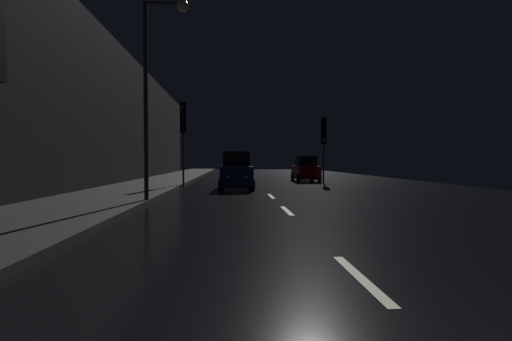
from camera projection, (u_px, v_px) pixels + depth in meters
The scene contains 9 objects.
ground at pixel (257, 184), 26.60m from camera, with size 26.63×84.00×0.02m, color black.
sidewalk_left at pixel (156, 183), 26.14m from camera, with size 4.40×84.00×0.15m, color #33302D.
building_facade_left at pixel (100, 109), 22.36m from camera, with size 0.80×63.00×9.53m, color black.
lane_centerline at pixel (290, 214), 11.38m from camera, with size 0.16×14.03×0.01m.
traffic_light_far_right at pixel (324, 136), 26.69m from camera, with size 0.33×0.47×4.72m.
traffic_light_far_left at pixel (183, 125), 23.05m from camera, with size 0.38×0.48×5.26m.
streetlamp_overhead at pixel (157, 70), 13.95m from camera, with size 1.70×0.44×7.66m.
car_approaching_headlights at pixel (236, 172), 21.51m from camera, with size 1.97×4.26×2.15m.
car_parked_right_far at pixel (306, 170), 29.26m from camera, with size 1.82×3.94×1.99m.
Camera 1 is at (-1.77, -2.01, 1.63)m, focal length 26.06 mm.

